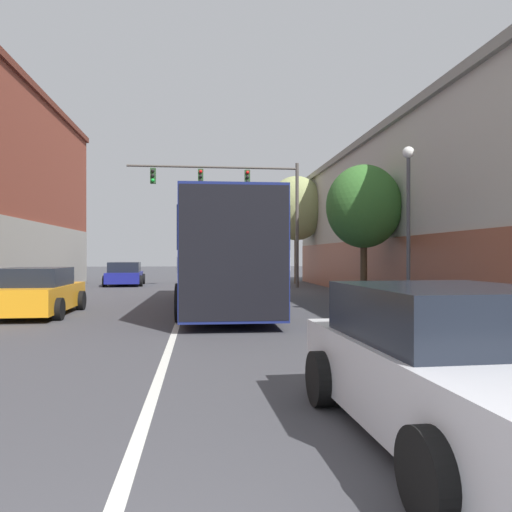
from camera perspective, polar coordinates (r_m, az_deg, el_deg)
name	(u,v)px	position (r m, az deg, el deg)	size (l,w,h in m)	color
lane_center_line	(182,310)	(15.98, -8.42, -6.10)	(0.14, 41.14, 0.01)	silver
building_right_storefront	(483,211)	(21.96, 24.52, 4.72)	(9.03, 29.69, 6.77)	#B7B2A3
bus	(225,251)	(16.43, -3.55, 0.57)	(2.91, 11.31, 3.32)	navy
hatchback_foreground	(456,367)	(5.09, 21.94, -11.69)	(2.24, 4.13, 1.42)	silver
parked_car_left_near	(37,293)	(15.66, -23.77, -3.85)	(2.10, 4.15, 1.37)	orange
parked_car_left_mid	(125,274)	(29.77, -14.77, -2.04)	(2.32, 4.13, 1.34)	navy
traffic_signal_gantry	(241,194)	(26.73, -1.67, 7.14)	(9.09, 0.36, 6.70)	#514C47
street_lamp	(408,220)	(13.89, 17.02, 3.96)	(0.31, 0.31, 4.62)	#47474C
street_tree_near	(364,207)	(18.31, 12.21, 5.52)	(2.71, 2.44, 4.97)	#4C3823
street_tree_far	(296,208)	(30.91, 4.64, 5.44)	(3.59, 3.23, 6.62)	#4C3823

